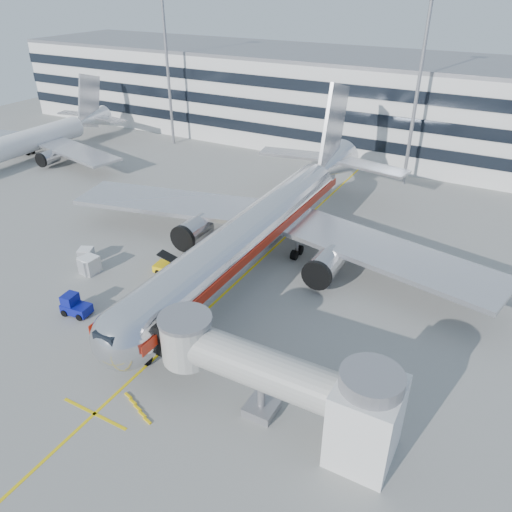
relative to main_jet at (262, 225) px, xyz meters
The scene contains 15 objects.
ground 12.46m from the main_jet, 90.00° to the right, with size 180.00×180.00×0.00m, color gray.
lead_in_line 4.57m from the main_jet, 90.00° to the right, with size 0.25×70.00×0.01m, color yellow.
stop_bar 26.07m from the main_jet, 90.00° to the right, with size 6.00×0.25×0.01m, color yellow.
main_jet is the anchor object (origin of this frame).
jet_bridge 23.18m from the main_jet, 58.30° to the right, with size 17.80×4.50×7.00m.
terminal 46.36m from the main_jet, 90.00° to the left, with size 150.00×24.25×15.60m.
light_mast_west 47.49m from the main_jet, 139.14° to the left, with size 2.40×1.20×25.45m.
light_mast_centre 33.08m from the main_jet, 75.20° to the left, with size 2.40×1.20×25.45m.
second_jet 51.91m from the main_jet, 167.68° to the left, with size 38.21×36.52×12.04m.
belt_loader 10.37m from the main_jet, 130.72° to the right, with size 5.08×2.20×2.39m.
baggage_tug 20.63m from the main_jet, 120.85° to the right, with size 2.82×1.97×2.00m.
cargo_container_left 18.94m from the main_jet, 142.31° to the right, with size 2.12×2.12×1.76m.
cargo_container_right 19.69m from the main_jet, 149.62° to the right, with size 1.94×1.94×1.55m.
cargo_container_front 18.83m from the main_jet, 142.15° to the right, with size 1.77×1.77×1.83m.
ramp_worker 13.26m from the main_jet, 112.70° to the right, with size 0.69×0.45×1.90m, color #C5F019.
Camera 1 is at (22.65, -30.91, 27.78)m, focal length 35.00 mm.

